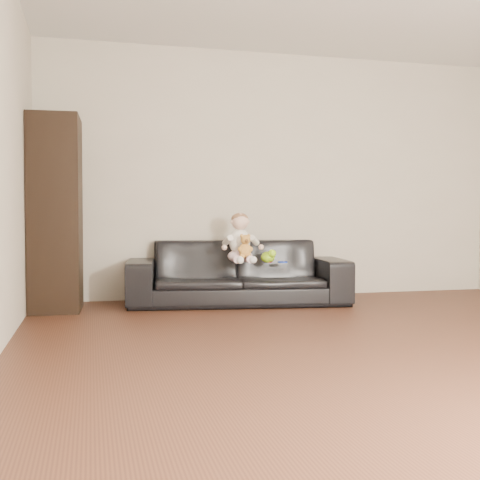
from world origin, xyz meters
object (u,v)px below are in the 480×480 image
object	(u,v)px
sofa	(237,272)
toy_green	(268,257)
toy_blue_disc	(283,262)
toy_rattle	(270,259)
baby	(240,241)
cabinet	(56,214)
teddy_bear	(245,246)

from	to	relation	value
sofa	toy_green	bearing A→B (deg)	-27.32
sofa	toy_blue_disc	world-z (taller)	sofa
toy_rattle	toy_blue_disc	bearing A→B (deg)	5.50
baby	toy_blue_disc	xyz separation A→B (m)	(0.40, -0.07, -0.21)
cabinet	toy_blue_disc	xyz separation A→B (m)	(2.10, -0.15, -0.46)
cabinet	baby	bearing A→B (deg)	-0.06
toy_green	toy_rattle	distance (m)	0.03
sofa	baby	distance (m)	0.33
baby	toy_green	bearing A→B (deg)	-0.14
toy_green	sofa	bearing A→B (deg)	145.47
sofa	cabinet	distance (m)	1.79
cabinet	teddy_bear	distance (m)	1.75
sofa	toy_green	size ratio (longest dim) A/B	13.40
teddy_bear	toy_green	size ratio (longest dim) A/B	1.40
toy_blue_disc	toy_green	bearing A→B (deg)	177.01
toy_green	cabinet	bearing A→B (deg)	175.76
toy_rattle	sofa	bearing A→B (deg)	143.57
sofa	baby	xyz separation A→B (m)	(0.00, -0.12, 0.31)
cabinet	toy_rattle	distance (m)	2.02
cabinet	toy_green	distance (m)	2.00
baby	teddy_bear	world-z (taller)	baby
cabinet	toy_rattle	xyz separation A→B (m)	(1.97, -0.17, -0.43)
baby	toy_green	world-z (taller)	baby
cabinet	toy_blue_disc	bearing A→B (deg)	-1.41
sofa	cabinet	bearing A→B (deg)	-171.70
teddy_bear	sofa	bearing A→B (deg)	113.40
toy_green	toy_blue_disc	distance (m)	0.15
toy_green	toy_blue_disc	xyz separation A→B (m)	(0.15, -0.01, -0.05)
baby	cabinet	bearing A→B (deg)	-169.42
sofa	teddy_bear	distance (m)	0.37
toy_blue_disc	teddy_bear	bearing A→B (deg)	-168.93
toy_green	teddy_bear	bearing A→B (deg)	-161.08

